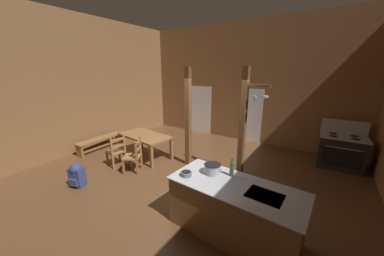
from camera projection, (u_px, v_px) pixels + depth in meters
The scene contains 17 objects.
ground_plane at pixel (183, 182), 5.19m from camera, with size 8.97×8.63×0.10m, color brown.
wall_back at pixel (243, 83), 7.76m from camera, with size 8.97×0.14×4.46m, color brown.
wall_left at pixel (81, 85), 6.77m from camera, with size 0.14×8.63×4.46m, color brown.
glazed_door_back_left at pixel (201, 110), 9.01m from camera, with size 1.00×0.01×2.05m, color white.
glazed_panel_back_right at pixel (251, 116), 7.82m from camera, with size 0.84×0.01×2.05m, color white.
kitchen_island at pixel (234, 209), 3.40m from camera, with size 2.21×1.08×0.92m.
stove_range at pixel (341, 151), 5.81m from camera, with size 1.16×0.85×1.32m.
support_post_with_pot_rack at pixel (244, 122), 5.01m from camera, with size 0.65×0.20×2.81m.
support_post_center at pixel (188, 118), 5.73m from camera, with size 0.14×0.14×2.81m.
dining_table at pixel (145, 138), 6.46m from camera, with size 1.80×1.10×0.74m.
ladderback_chair_near_window at pixel (134, 156), 5.55m from camera, with size 0.60×0.60×0.95m.
ladderback_chair_by_post at pixel (116, 151), 5.89m from camera, with size 0.51×0.51×0.95m.
bench_along_left_wall at pixel (100, 141), 7.12m from camera, with size 0.44×1.67×0.44m.
backpack at pixel (77, 174), 4.85m from camera, with size 0.37×0.36×0.60m.
stockpot_on_counter at pixel (212, 169), 3.64m from camera, with size 0.37×0.30×0.18m.
mixing_bowl_on_counter at pixel (186, 174), 3.58m from camera, with size 0.20×0.20×0.07m.
bottle_tall_on_counter at pixel (232, 169), 3.54m from camera, with size 0.08×0.08×0.34m.
Camera 1 is at (2.73, -3.72, 2.71)m, focal length 18.98 mm.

